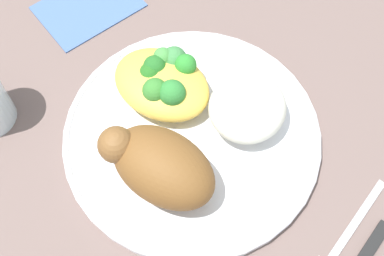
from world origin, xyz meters
TOP-DOWN VIEW (x-y plane):
  - ground_plane at (0.00, 0.00)m, footprint 2.00×2.00m
  - plate at (0.00, 0.00)m, footprint 0.28×0.28m
  - roasted_chicken at (-0.00, 0.06)m, footprint 0.12×0.07m
  - rice_pile at (-0.04, -0.05)m, footprint 0.08×0.09m
  - mac_cheese_with_broccoli at (0.06, -0.03)m, footprint 0.11×0.09m
  - fork at (-0.19, 0.01)m, footprint 0.02×0.14m
  - napkin at (0.22, -0.08)m, footprint 0.12×0.14m

SIDE VIEW (x-z plane):
  - ground_plane at x=0.00m, z-range 0.00..0.00m
  - napkin at x=0.22m, z-range 0.00..0.00m
  - fork at x=-0.19m, z-range 0.00..0.01m
  - plate at x=0.00m, z-range 0.00..0.01m
  - mac_cheese_with_broccoli at x=0.06m, z-range 0.01..0.06m
  - rice_pile at x=-0.04m, z-range 0.01..0.06m
  - roasted_chicken at x=0.00m, z-range 0.02..0.08m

